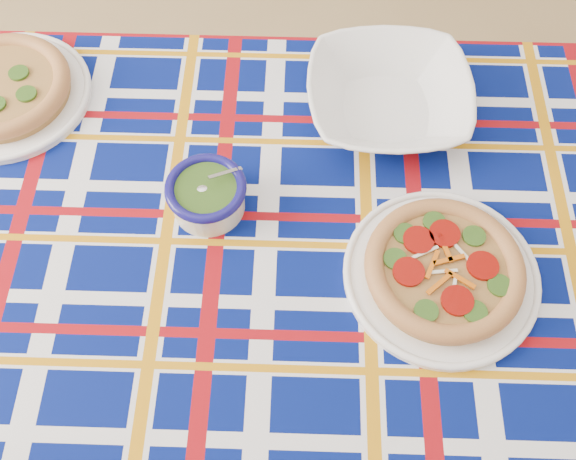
{
  "coord_description": "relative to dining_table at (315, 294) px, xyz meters",
  "views": [
    {
      "loc": [
        0.18,
        -0.74,
        1.63
      ],
      "look_at": [
        0.24,
        -0.25,
        0.76
      ],
      "focal_mm": 40.0,
      "sensor_mm": 36.0,
      "label": 1
    }
  ],
  "objects": [
    {
      "name": "floor",
      "position": [
        -0.27,
        0.32,
        -0.67
      ],
      "size": [
        4.0,
        4.0,
        0.0
      ],
      "primitive_type": "plane",
      "color": "olive",
      "rests_on": "ground"
    },
    {
      "name": "dining_table",
      "position": [
        0.0,
        0.0,
        0.0
      ],
      "size": [
        1.7,
        1.21,
        0.74
      ],
      "rotation": [
        0.0,
        0.0,
        -0.15
      ],
      "color": "brown",
      "rests_on": "floor"
    },
    {
      "name": "tablecloth",
      "position": [
        0.0,
        -0.0,
        0.02
      ],
      "size": [
        1.74,
        1.25,
        0.1
      ],
      "primitive_type": null,
      "rotation": [
        0.0,
        0.0,
        -0.15
      ],
      "color": "#05115B",
      "rests_on": "dining_table"
    },
    {
      "name": "main_focaccia_plate",
      "position": [
        0.19,
        -0.03,
        0.11
      ],
      "size": [
        0.36,
        0.36,
        0.06
      ],
      "primitive_type": null,
      "rotation": [
        0.0,
        0.0,
        -0.21
      ],
      "color": "olive",
      "rests_on": "tablecloth"
    },
    {
      "name": "pesto_bowl",
      "position": [
        -0.16,
        0.14,
        0.11
      ],
      "size": [
        0.15,
        0.15,
        0.08
      ],
      "primitive_type": null,
      "rotation": [
        0.0,
        0.0,
        -0.16
      ],
      "color": "#213E11",
      "rests_on": "tablecloth"
    },
    {
      "name": "serving_bowl",
      "position": [
        0.17,
        0.3,
        0.11
      ],
      "size": [
        0.31,
        0.31,
        0.07
      ],
      "primitive_type": "imported",
      "rotation": [
        0.0,
        0.0,
        -0.11
      ],
      "color": "white",
      "rests_on": "tablecloth"
    },
    {
      "name": "second_focaccia_plate",
      "position": [
        -0.5,
        0.42,
        0.1
      ],
      "size": [
        0.32,
        0.32,
        0.06
      ],
      "primitive_type": null,
      "rotation": [
        0.0,
        0.0,
        -0.05
      ],
      "color": "olive",
      "rests_on": "tablecloth"
    }
  ]
}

